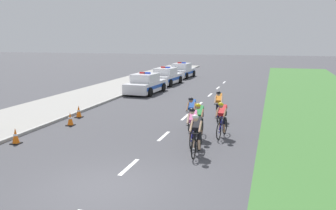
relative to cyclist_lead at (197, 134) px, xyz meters
name	(u,v)px	position (x,y,z in m)	size (l,w,h in m)	color
ground_plane	(105,188)	(-1.85, -3.66, -0.79)	(160.00, 160.00, 0.00)	#424247
sidewalk_slab	(84,97)	(-9.95, 10.34, -0.73)	(4.54, 60.00, 0.12)	gray
kerb_edge	(114,99)	(-7.76, 10.34, -0.72)	(0.16, 60.00, 0.13)	#9E9E99
grass_verge	(326,110)	(5.56, 10.34, -0.78)	(7.00, 60.00, 0.01)	#3D7033
lane_markings_centre	(193,110)	(-1.85, 8.16, -0.78)	(0.14, 29.60, 0.01)	white
cyclist_lead	(197,134)	(0.00, 0.00, 0.00)	(0.42, 1.72, 1.56)	black
cyclist_second	(193,126)	(-0.38, 1.14, 0.00)	(0.44, 1.72, 1.56)	black
cyclist_third	(199,120)	(-0.34, 2.21, 0.00)	(0.42, 1.72, 1.56)	black
cyclist_fourth	(222,119)	(0.54, 2.70, 0.00)	(0.46, 1.72, 1.56)	black
cyclist_fifth	(192,113)	(-0.96, 3.63, 0.00)	(0.42, 1.72, 1.56)	black
cyclist_sixth	(219,105)	(-0.05, 5.86, 0.00)	(0.43, 1.72, 1.56)	black
police_car_nearest	(146,84)	(-6.63, 13.66, -0.11)	(2.22, 4.51, 1.59)	white
police_car_second	(166,77)	(-6.63, 19.14, -0.11)	(2.22, 4.51, 1.59)	white
police_car_third	(182,71)	(-6.63, 25.17, -0.11)	(2.19, 4.49, 1.59)	silver
traffic_cone_near	(16,136)	(-7.14, -0.54, -0.48)	(0.36, 0.36, 0.64)	black
traffic_cone_mid	(70,119)	(-6.68, 2.82, -0.48)	(0.36, 0.36, 0.64)	black
traffic_cone_far	(79,112)	(-7.18, 4.56, -0.48)	(0.36, 0.36, 0.64)	black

